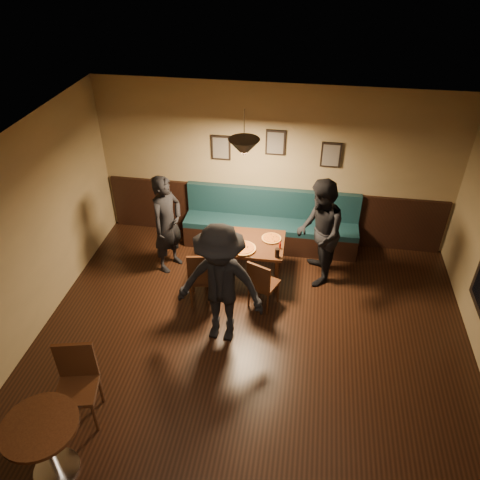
{
  "coord_description": "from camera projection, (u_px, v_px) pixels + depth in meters",
  "views": [
    {
      "loc": [
        0.56,
        -3.63,
        4.89
      ],
      "look_at": [
        -0.33,
        1.94,
        0.95
      ],
      "focal_mm": 35.1,
      "sensor_mm": 36.0,
      "label": 1
    }
  ],
  "objects": [
    {
      "name": "tabasco_bottle",
      "position": [
        280.0,
        245.0,
        7.12
      ],
      "size": [
        0.04,
        0.04,
        0.13
      ],
      "primitive_type": "cylinder",
      "rotation": [
        0.0,
        0.0,
        0.32
      ],
      "color": "#A01005",
      "rests_on": "dining_table"
    },
    {
      "name": "napkin_b",
      "position": [
        205.0,
        247.0,
        7.18
      ],
      "size": [
        0.16,
        0.16,
        0.01
      ],
      "primitive_type": "cube",
      "rotation": [
        0.0,
        0.0,
        -0.09
      ],
      "color": "#217C2F",
      "rests_on": "dining_table"
    },
    {
      "name": "cutlery_set",
      "position": [
        241.0,
        256.0,
        7.0
      ],
      "size": [
        0.19,
        0.02,
        0.0
      ],
      "primitive_type": "cube",
      "rotation": [
        0.0,
        0.0,
        1.57
      ],
      "color": "silver",
      "rests_on": "dining_table"
    },
    {
      "name": "picture_center",
      "position": [
        275.0,
        143.0,
        7.56
      ],
      "size": [
        0.32,
        0.04,
        0.42
      ],
      "primitive_type": "cube",
      "color": "black",
      "rests_on": "wall_back"
    },
    {
      "name": "pendant_lamp",
      "position": [
        244.0,
        148.0,
        6.41
      ],
      "size": [
        0.44,
        0.44,
        0.25
      ],
      "primitive_type": "cone",
      "rotation": [
        3.14,
        0.0,
        0.0
      ],
      "color": "black",
      "rests_on": "ceiling"
    },
    {
      "name": "napkin_a",
      "position": [
        212.0,
        229.0,
        7.61
      ],
      "size": [
        0.17,
        0.17,
        0.01
      ],
      "primitive_type": "cube",
      "rotation": [
        0.0,
        0.0,
        0.34
      ],
      "color": "#1F7432",
      "rests_on": "dining_table"
    },
    {
      "name": "diner_left",
      "position": [
        167.0,
        224.0,
        7.44
      ],
      "size": [
        0.62,
        0.72,
        1.67
      ],
      "primitive_type": "imported",
      "rotation": [
        0.0,
        0.0,
        1.14
      ],
      "color": "black",
      "rests_on": "floor"
    },
    {
      "name": "chair_near_left",
      "position": [
        204.0,
        275.0,
        6.95
      ],
      "size": [
        0.5,
        0.5,
        0.97
      ],
      "primitive_type": null,
      "rotation": [
        0.0,
        0.0,
        0.19
      ],
      "color": "black",
      "rests_on": "floor"
    },
    {
      "name": "chair_near_right",
      "position": [
        264.0,
        283.0,
        6.89
      ],
      "size": [
        0.49,
        0.49,
        0.85
      ],
      "primitive_type": null,
      "rotation": [
        0.0,
        0.0,
        -0.4
      ],
      "color": "black",
      "rests_on": "floor"
    },
    {
      "name": "cafe_chair_far",
      "position": [
        76.0,
        389.0,
        5.26
      ],
      "size": [
        0.54,
        0.54,
        1.01
      ],
      "primitive_type": null,
      "rotation": [
        0.0,
        0.0,
        3.37
      ],
      "color": "black",
      "rests_on": "floor"
    },
    {
      "name": "soda_glass",
      "position": [
        277.0,
        253.0,
        6.95
      ],
      "size": [
        0.09,
        0.09,
        0.15
      ],
      "primitive_type": "cylinder",
      "rotation": [
        0.0,
        0.0,
        -0.29
      ],
      "color": "black",
      "rests_on": "dining_table"
    },
    {
      "name": "picture_right",
      "position": [
        331.0,
        155.0,
        7.53
      ],
      "size": [
        0.32,
        0.04,
        0.42
      ],
      "primitive_type": "cube",
      "color": "black",
      "rests_on": "wall_back"
    },
    {
      "name": "diner_right",
      "position": [
        319.0,
        233.0,
        7.16
      ],
      "size": [
        0.76,
        0.92,
        1.75
      ],
      "primitive_type": "imported",
      "rotation": [
        0.0,
        0.0,
        -1.46
      ],
      "color": "black",
      "rests_on": "floor"
    },
    {
      "name": "wainscot",
      "position": [
        272.0,
        214.0,
        8.33
      ],
      "size": [
        5.88,
        0.06,
        1.0
      ],
      "primitive_type": "cube",
      "color": "black",
      "rests_on": "ground"
    },
    {
      "name": "booth_bench",
      "position": [
        271.0,
        222.0,
        8.11
      ],
      "size": [
        3.0,
        0.6,
        1.0
      ],
      "primitive_type": null,
      "color": "#0F232D",
      "rests_on": "ground"
    },
    {
      "name": "picture_left",
      "position": [
        221.0,
        148.0,
        7.76
      ],
      "size": [
        0.32,
        0.04,
        0.42
      ],
      "primitive_type": "cube",
      "color": "black",
      "rests_on": "wall_back"
    },
    {
      "name": "pizza_b",
      "position": [
        243.0,
        248.0,
        7.13
      ],
      "size": [
        0.45,
        0.45,
        0.04
      ],
      "primitive_type": "cylinder",
      "rotation": [
        0.0,
        0.0,
        -0.16
      ],
      "color": "orange",
      "rests_on": "dining_table"
    },
    {
      "name": "pizza_c",
      "position": [
        271.0,
        238.0,
        7.36
      ],
      "size": [
        0.36,
        0.36,
        0.04
      ],
      "primitive_type": "cylinder",
      "rotation": [
        0.0,
        0.0,
        0.17
      ],
      "color": "orange",
      "rests_on": "dining_table"
    },
    {
      "name": "floor",
      "position": [
        242.0,
        394.0,
        5.81
      ],
      "size": [
        7.0,
        7.0,
        0.0
      ],
      "primitive_type": "plane",
      "color": "black",
      "rests_on": "ground"
    },
    {
      "name": "ceiling",
      "position": [
        243.0,
        197.0,
        4.2
      ],
      "size": [
        7.0,
        7.0,
        0.0
      ],
      "primitive_type": "plane",
      "rotation": [
        3.14,
        0.0,
        0.0
      ],
      "color": "silver",
      "rests_on": "ground"
    },
    {
      "name": "wall_back",
      "position": [
        274.0,
        167.0,
        7.84
      ],
      "size": [
        6.0,
        0.0,
        6.0
      ],
      "primitive_type": "plane",
      "rotation": [
        1.57,
        0.0,
        0.0
      ],
      "color": "#8C704F",
      "rests_on": "ground"
    },
    {
      "name": "dining_table",
      "position": [
        243.0,
        259.0,
        7.51
      ],
      "size": [
        1.28,
        0.84,
        0.68
      ],
      "primitive_type": "cube",
      "rotation": [
        0.0,
        0.0,
        0.02
      ],
      "color": "black",
      "rests_on": "floor"
    },
    {
      "name": "cafe_table",
      "position": [
        48.0,
        448.0,
        4.78
      ],
      "size": [
        1.01,
        1.01,
        0.81
      ],
      "primitive_type": "cylinder",
      "rotation": [
        0.0,
        0.0,
        0.43
      ],
      "color": "black",
      "rests_on": "floor"
    },
    {
      "name": "diner_front",
      "position": [
        220.0,
        285.0,
        6.1
      ],
      "size": [
        1.22,
        0.76,
        1.81
      ],
      "primitive_type": "imported",
      "rotation": [
        0.0,
        0.0,
        -0.08
      ],
      "color": "black",
      "rests_on": "floor"
    },
    {
      "name": "pizza_a",
      "position": [
        216.0,
        235.0,
        7.43
      ],
      "size": [
        0.35,
        0.35,
        0.04
      ],
      "primitive_type": "cylinder",
      "rotation": [
        0.0,
        0.0,
        -0.07
      ],
      "color": "#D75F28",
      "rests_on": "dining_table"
    }
  ]
}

